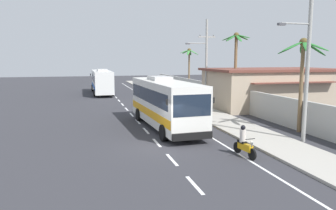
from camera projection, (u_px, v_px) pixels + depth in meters
name	position (u px, v px, depth m)	size (l,w,h in m)	color
ground_plane	(160.00, 146.00, 19.10)	(160.00, 160.00, 0.00)	#303035
sidewalk_kerb	(206.00, 113.00, 30.38)	(3.20, 90.00, 0.14)	#A8A399
lane_markings	(148.00, 108.00, 33.90)	(3.91, 71.36, 0.01)	white
boundary_wall	(225.00, 96.00, 35.03)	(0.24, 60.00, 2.22)	#B2B2AD
coach_bus_foreground	(165.00, 102.00, 24.00)	(3.43, 10.96, 3.76)	silver
coach_bus_far_lane	(102.00, 81.00, 47.36)	(2.94, 11.74, 3.64)	white
motorcycle_beside_bus	(165.00, 103.00, 32.98)	(0.56, 1.96, 1.65)	black
motorcycle_trailing	(244.00, 144.00, 17.11)	(0.56, 1.96, 1.64)	black
pedestrian_near_kerb	(177.00, 92.00, 39.61)	(0.36, 0.36, 1.72)	navy
pedestrian_midwalk	(206.00, 102.00, 31.00)	(0.36, 0.36, 1.57)	#2D7A47
utility_pole_nearest	(307.00, 55.00, 19.36)	(3.40, 0.24, 10.03)	#9E9E99
utility_pole_mid	(206.00, 61.00, 34.45)	(3.24, 0.24, 9.19)	#9E9E99
palm_nearest	(236.00, 55.00, 33.33)	(2.87, 2.80, 7.76)	brown
palm_second	(189.00, 60.00, 47.45)	(2.86, 2.78, 6.61)	brown
palm_third	(303.00, 62.00, 22.11)	(3.51, 3.30, 6.51)	brown
roadside_building	(270.00, 88.00, 34.26)	(13.39, 8.45, 4.09)	tan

